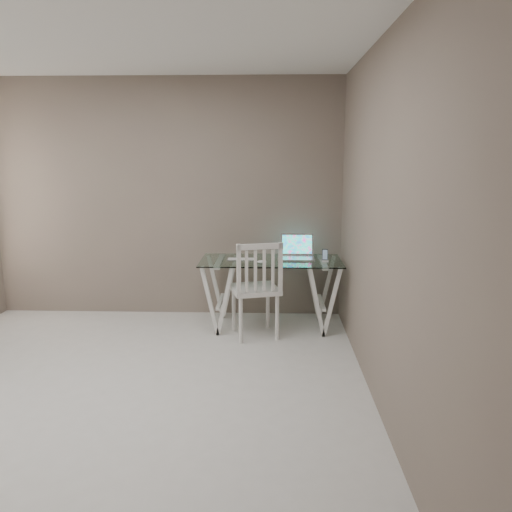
% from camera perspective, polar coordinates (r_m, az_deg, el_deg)
% --- Properties ---
extents(room, '(4.50, 4.52, 2.71)m').
position_cam_1_polar(room, '(3.68, -18.65, 8.83)').
color(room, beige).
rests_on(room, ground).
extents(desk, '(1.50, 0.70, 0.75)m').
position_cam_1_polar(desk, '(5.41, 1.70, -4.22)').
color(desk, silver).
rests_on(desk, ground).
extents(chair, '(0.57, 0.57, 1.01)m').
position_cam_1_polar(chair, '(5.03, 0.08, -3.37)').
color(chair, silver).
rests_on(chair, ground).
extents(laptop, '(0.36, 0.29, 0.25)m').
position_cam_1_polar(laptop, '(5.44, 4.74, 0.42)').
color(laptop, silver).
rests_on(laptop, desk).
extents(keyboard, '(0.31, 0.13, 0.01)m').
position_cam_1_polar(keyboard, '(5.34, -1.67, -0.38)').
color(keyboard, silver).
rests_on(keyboard, desk).
extents(mouse, '(0.10, 0.06, 0.03)m').
position_cam_1_polar(mouse, '(5.16, 0.65, -0.66)').
color(mouse, white).
rests_on(mouse, desk).
extents(phone_dock, '(0.07, 0.07, 0.13)m').
position_cam_1_polar(phone_dock, '(5.29, 7.88, -0.24)').
color(phone_dock, white).
rests_on(phone_dock, desk).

